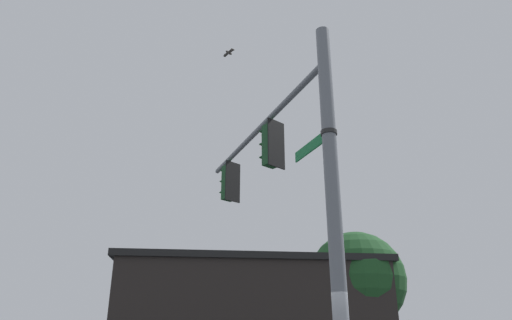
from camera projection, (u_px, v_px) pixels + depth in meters
The scene contains 7 objects.
signal_pole at pixel (334, 211), 8.18m from camera, with size 0.27×0.27×7.76m, color slate.
mast_arm at pixel (258, 130), 12.23m from camera, with size 0.14×0.14×6.77m, color slate.
traffic_light_nearest_pole at pixel (271, 146), 11.27m from camera, with size 0.54×0.49×1.31m.
traffic_light_mid_inner at pixel (229, 183), 13.84m from camera, with size 0.54×0.49×1.31m.
street_name_sign at pixel (319, 141), 9.08m from camera, with size 0.61×1.43×0.22m.
bird_flying at pixel (229, 53), 15.71m from camera, with size 0.29×0.47×0.13m.
tree_by_storefront at pixel (357, 281), 22.01m from camera, with size 4.57×4.57×6.87m.
Camera 1 is at (-6.34, -4.96, 1.67)m, focal length 32.56 mm.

